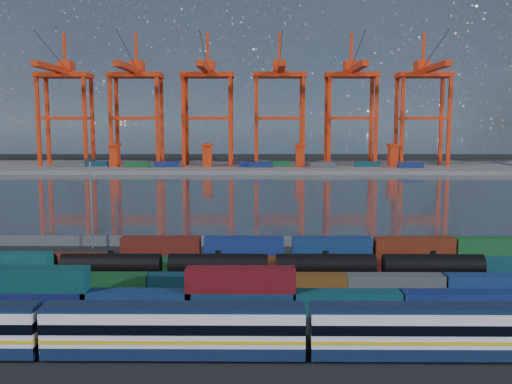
{
  "coord_description": "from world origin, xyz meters",
  "views": [
    {
      "loc": [
        0.85,
        -76.45,
        22.86
      ],
      "look_at": [
        0.0,
        30.0,
        10.0
      ],
      "focal_mm": 40.0,
      "sensor_mm": 36.0,
      "label": 1
    }
  ],
  "objects": [
    {
      "name": "ground",
      "position": [
        0.0,
        0.0,
        0.0
      ],
      "size": [
        700.0,
        700.0,
        0.0
      ],
      "primitive_type": "plane",
      "color": "black",
      "rests_on": "ground"
    },
    {
      "name": "container_row_north",
      "position": [
        8.76,
        10.44,
        2.21
      ],
      "size": [
        141.81,
        2.49,
        5.31
      ],
      "color": "navy",
      "rests_on": "ground"
    },
    {
      "name": "far_quay",
      "position": [
        0.0,
        210.0,
        1.0
      ],
      "size": [
        700.0,
        70.0,
        2.0
      ],
      "primitive_type": "cube",
      "color": "#514F4C",
      "rests_on": "ground"
    },
    {
      "name": "harbor_water",
      "position": [
        0.0,
        105.0,
        0.01
      ],
      "size": [
        700.0,
        700.0,
        0.0
      ],
      "primitive_type": "plane",
      "color": "#283139",
      "rests_on": "ground"
    },
    {
      "name": "yard_light_mast",
      "position": [
        -30.0,
        26.0,
        9.3
      ],
      "size": [
        1.6,
        0.4,
        16.6
      ],
      "color": "slate",
      "rests_on": "ground"
    },
    {
      "name": "waterfront_fence",
      "position": [
        -0.0,
        28.0,
        1.0
      ],
      "size": [
        160.12,
        0.12,
        2.2
      ],
      "color": "#595B5E",
      "rests_on": "ground"
    },
    {
      "name": "quay_containers",
      "position": [
        -11.0,
        195.46,
        3.3
      ],
      "size": [
        172.58,
        10.99,
        2.6
      ],
      "color": "navy",
      "rests_on": "far_quay"
    },
    {
      "name": "gantry_cranes",
      "position": [
        -7.5,
        203.23,
        40.81
      ],
      "size": [
        200.61,
        49.17,
        66.58
      ],
      "color": "red",
      "rests_on": "ground"
    },
    {
      "name": "straddle_carriers",
      "position": [
        -2.5,
        200.0,
        7.82
      ],
      "size": [
        140.0,
        7.0,
        11.1
      ],
      "color": "red",
      "rests_on": "far_quay"
    },
    {
      "name": "container_row_mid",
      "position": [
        -5.3,
        -2.38,
        1.68
      ],
      "size": [
        142.03,
        2.67,
        5.69
      ],
      "color": "#393C3E",
      "rests_on": "ground"
    },
    {
      "name": "distant_mountains",
      "position": [
        63.02,
        1600.0,
        220.29
      ],
      "size": [
        2470.0,
        1100.0,
        520.0
      ],
      "color": "#1E2630",
      "rests_on": "ground"
    },
    {
      "name": "container_row_south",
      "position": [
        -3.87,
        -10.0,
        2.08
      ],
      "size": [
        140.7,
        2.67,
        5.69
      ],
      "color": "#3A3B3E",
      "rests_on": "ground"
    },
    {
      "name": "tanker_string",
      "position": [
        -13.01,
        4.02,
        2.29
      ],
      "size": [
        92.34,
        3.19,
        4.56
      ],
      "color": "black",
      "rests_on": "ground"
    },
    {
      "name": "passenger_train",
      "position": [
        -7.57,
        -23.02,
        2.71
      ],
      "size": [
        77.45,
        3.14,
        5.39
      ],
      "color": "silver",
      "rests_on": "ground"
    }
  ]
}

